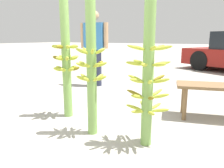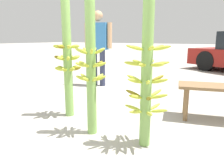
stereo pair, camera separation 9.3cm
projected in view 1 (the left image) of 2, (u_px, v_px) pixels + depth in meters
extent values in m
plane|color=#9E998E|center=(79.00, 137.00, 2.54)|extent=(80.00, 80.00, 0.00)
cylinder|color=#7AA851|center=(66.00, 59.00, 3.05)|extent=(0.12, 0.12, 1.68)
ellipsoid|color=#736414|center=(60.00, 47.00, 2.91)|extent=(0.06, 0.14, 0.07)
ellipsoid|color=#ADB733|center=(68.00, 47.00, 2.91)|extent=(0.14, 0.12, 0.07)
ellipsoid|color=#ADB733|center=(74.00, 47.00, 2.99)|extent=(0.15, 0.09, 0.07)
ellipsoid|color=#ADB733|center=(74.00, 46.00, 3.09)|extent=(0.10, 0.15, 0.07)
ellipsoid|color=#ADB733|center=(68.00, 46.00, 3.14)|extent=(0.11, 0.14, 0.07)
ellipsoid|color=#ADB733|center=(60.00, 46.00, 3.10)|extent=(0.14, 0.07, 0.07)
ellipsoid|color=#ADB733|center=(56.00, 47.00, 2.99)|extent=(0.14, 0.13, 0.07)
ellipsoid|color=#ADB733|center=(62.00, 57.00, 3.14)|extent=(0.15, 0.09, 0.08)
ellipsoid|color=#736414|center=(57.00, 58.00, 3.04)|extent=(0.14, 0.12, 0.08)
ellipsoid|color=#ADB733|center=(60.00, 59.00, 2.95)|extent=(0.06, 0.14, 0.08)
ellipsoid|color=#ADB733|center=(67.00, 59.00, 2.94)|extent=(0.14, 0.13, 0.08)
ellipsoid|color=#ADB733|center=(74.00, 58.00, 3.01)|extent=(0.15, 0.07, 0.08)
ellipsoid|color=#ADB733|center=(74.00, 57.00, 3.11)|extent=(0.11, 0.15, 0.08)
ellipsoid|color=#ADB733|center=(69.00, 57.00, 3.17)|extent=(0.10, 0.15, 0.08)
ellipsoid|color=#ADB733|center=(66.00, 68.00, 3.20)|extent=(0.13, 0.13, 0.08)
ellipsoid|color=#ADB733|center=(60.00, 68.00, 3.13)|extent=(0.15, 0.07, 0.08)
ellipsoid|color=#ADB733|center=(58.00, 69.00, 3.03)|extent=(0.12, 0.15, 0.08)
ellipsoid|color=#ADB733|center=(63.00, 70.00, 2.97)|extent=(0.09, 0.15, 0.08)
ellipsoid|color=#ADB733|center=(71.00, 70.00, 2.99)|extent=(0.15, 0.09, 0.08)
ellipsoid|color=#736414|center=(75.00, 69.00, 3.09)|extent=(0.15, 0.12, 0.08)
ellipsoid|color=#ADB733|center=(73.00, 68.00, 3.18)|extent=(0.07, 0.14, 0.08)
cylinder|color=#7AA851|center=(92.00, 69.00, 2.48)|extent=(0.11, 0.11, 1.57)
ellipsoid|color=#ADB733|center=(81.00, 51.00, 2.44)|extent=(0.14, 0.10, 0.09)
ellipsoid|color=#ADB733|center=(84.00, 51.00, 2.35)|extent=(0.06, 0.14, 0.09)
ellipsoid|color=#ADB733|center=(92.00, 52.00, 2.33)|extent=(0.12, 0.13, 0.09)
ellipsoid|color=#ADB733|center=(100.00, 51.00, 2.39)|extent=(0.14, 0.05, 0.09)
ellipsoid|color=#ADB733|center=(101.00, 51.00, 2.49)|extent=(0.11, 0.13, 0.09)
ellipsoid|color=#ADB733|center=(94.00, 50.00, 2.55)|extent=(0.07, 0.14, 0.09)
ellipsoid|color=#ADB733|center=(86.00, 50.00, 2.53)|extent=(0.14, 0.09, 0.09)
ellipsoid|color=#ADB733|center=(96.00, 65.00, 2.38)|extent=(0.14, 0.10, 0.08)
ellipsoid|color=#ADB733|center=(102.00, 65.00, 2.46)|extent=(0.14, 0.09, 0.08)
ellipsoid|color=#736414|center=(99.00, 64.00, 2.55)|extent=(0.07, 0.14, 0.08)
ellipsoid|color=#ADB733|center=(91.00, 63.00, 2.58)|extent=(0.11, 0.13, 0.08)
ellipsoid|color=#ADB733|center=(83.00, 64.00, 2.53)|extent=(0.14, 0.04, 0.08)
ellipsoid|color=#ADB733|center=(81.00, 65.00, 2.43)|extent=(0.12, 0.13, 0.08)
ellipsoid|color=#ADB733|center=(87.00, 66.00, 2.36)|extent=(0.06, 0.14, 0.08)
ellipsoid|color=#ADB733|center=(87.00, 80.00, 2.40)|extent=(0.05, 0.14, 0.09)
ellipsoid|color=#ADB733|center=(96.00, 80.00, 2.40)|extent=(0.13, 0.10, 0.09)
ellipsoid|color=#ADB733|center=(101.00, 78.00, 2.48)|extent=(0.14, 0.08, 0.09)
ellipsoid|color=#ADB733|center=(100.00, 77.00, 2.58)|extent=(0.08, 0.14, 0.09)
ellipsoid|color=#736414|center=(92.00, 76.00, 2.61)|extent=(0.10, 0.13, 0.09)
ellipsoid|color=#ADB733|center=(84.00, 77.00, 2.57)|extent=(0.14, 0.05, 0.09)
ellipsoid|color=#ADB733|center=(82.00, 78.00, 2.47)|extent=(0.12, 0.12, 0.09)
cylinder|color=#7AA851|center=(148.00, 75.00, 2.21)|extent=(0.11, 0.11, 1.52)
ellipsoid|color=#ADB733|center=(135.00, 47.00, 2.21)|extent=(0.19, 0.06, 0.07)
ellipsoid|color=#ADB733|center=(138.00, 48.00, 2.08)|extent=(0.11, 0.18, 0.07)
ellipsoid|color=#ADB733|center=(153.00, 48.00, 2.02)|extent=(0.14, 0.17, 0.07)
ellipsoid|color=#ADB733|center=(163.00, 48.00, 2.10)|extent=(0.19, 0.06, 0.07)
ellipsoid|color=#ADB733|center=(159.00, 47.00, 2.24)|extent=(0.11, 0.18, 0.07)
ellipsoid|color=#ADB733|center=(145.00, 47.00, 2.29)|extent=(0.14, 0.17, 0.07)
ellipsoid|color=#ADB733|center=(135.00, 63.00, 2.18)|extent=(0.17, 0.13, 0.06)
ellipsoid|color=#ADB733|center=(144.00, 65.00, 2.06)|extent=(0.05, 0.19, 0.06)
ellipsoid|color=#ADB733|center=(159.00, 65.00, 2.08)|extent=(0.18, 0.11, 0.06)
ellipsoid|color=#ADB733|center=(162.00, 63.00, 2.20)|extent=(0.17, 0.13, 0.06)
ellipsoid|color=#ADB733|center=(152.00, 62.00, 2.31)|extent=(0.05, 0.19, 0.06)
ellipsoid|color=#ADB733|center=(139.00, 62.00, 2.30)|extent=(0.18, 0.11, 0.06)
ellipsoid|color=#736414|center=(158.00, 78.00, 2.29)|extent=(0.12, 0.18, 0.09)
ellipsoid|color=#736414|center=(146.00, 77.00, 2.36)|extent=(0.12, 0.18, 0.09)
ellipsoid|color=#ADB733|center=(135.00, 78.00, 2.29)|extent=(0.18, 0.04, 0.09)
ellipsoid|color=#ADB733|center=(137.00, 81.00, 2.16)|extent=(0.12, 0.18, 0.09)
ellipsoid|color=#ADB733|center=(150.00, 82.00, 2.09)|extent=(0.12, 0.18, 0.09)
ellipsoid|color=#ADB733|center=(161.00, 81.00, 2.15)|extent=(0.18, 0.04, 0.09)
ellipsoid|color=#ADB733|center=(157.00, 93.00, 2.34)|extent=(0.11, 0.18, 0.09)
ellipsoid|color=#736414|center=(144.00, 91.00, 2.39)|extent=(0.14, 0.17, 0.09)
ellipsoid|color=#736414|center=(135.00, 93.00, 2.31)|extent=(0.18, 0.05, 0.09)
ellipsoid|color=#ADB733|center=(137.00, 97.00, 2.18)|extent=(0.11, 0.18, 0.09)
ellipsoid|color=#736414|center=(151.00, 98.00, 2.12)|extent=(0.14, 0.17, 0.09)
ellipsoid|color=#ADB733|center=(161.00, 96.00, 2.20)|extent=(0.18, 0.05, 0.09)
ellipsoid|color=#ADB733|center=(134.00, 107.00, 2.34)|extent=(0.19, 0.06, 0.07)
ellipsoid|color=#ADB733|center=(137.00, 112.00, 2.20)|extent=(0.10, 0.18, 0.07)
ellipsoid|color=#ADB733|center=(151.00, 113.00, 2.15)|extent=(0.14, 0.17, 0.07)
ellipsoid|color=#ADB733|center=(160.00, 110.00, 2.24)|extent=(0.19, 0.06, 0.07)
ellipsoid|color=#ADB733|center=(156.00, 106.00, 2.38)|extent=(0.10, 0.18, 0.07)
ellipsoid|color=#ADB733|center=(143.00, 105.00, 2.42)|extent=(0.14, 0.17, 0.07)
cylinder|color=#2D334C|center=(99.00, 68.00, 5.15)|extent=(0.15, 0.15, 0.86)
cylinder|color=#2D334C|center=(91.00, 68.00, 5.22)|extent=(0.15, 0.15, 0.86)
cube|color=#3372B2|center=(94.00, 36.00, 5.03)|extent=(0.49, 0.29, 0.61)
cylinder|color=tan|center=(106.00, 36.00, 4.94)|extent=(0.13, 0.13, 0.58)
cylinder|color=tan|center=(83.00, 36.00, 5.12)|extent=(0.13, 0.13, 0.58)
sphere|color=tan|center=(94.00, 16.00, 4.94)|extent=(0.23, 0.23, 0.23)
cylinder|color=brown|center=(183.00, 98.00, 3.32)|extent=(0.06, 0.06, 0.45)
cylinder|color=brown|center=(185.00, 104.00, 3.02)|extent=(0.06, 0.06, 0.45)
cylinder|color=black|center=(200.00, 61.00, 7.67)|extent=(0.70, 0.48, 0.68)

